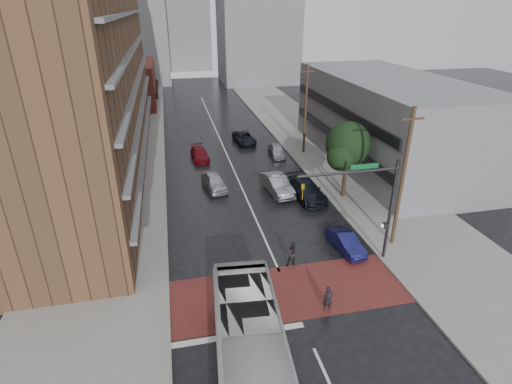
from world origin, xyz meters
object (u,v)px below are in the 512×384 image
suv_travel (244,138)px  car_parked_far (277,150)px  pedestrian_b (293,254)px  car_travel_b (277,185)px  transit_bus (254,373)px  car_parked_near (346,242)px  pedestrian_a (328,299)px  car_travel_c (200,154)px  car_parked_mid (306,190)px  car_travel_a (214,182)px

suv_travel → car_parked_far: bearing=-67.8°
car_parked_far → suv_travel: bearing=120.5°
car_parked_far → pedestrian_b: bearing=-98.8°
pedestrian_b → car_travel_b: (1.93, 11.16, -0.07)m
car_travel_b → suv_travel: car_travel_b is taller
transit_bus → car_parked_near: 13.53m
pedestrian_a → car_parked_far: pedestrian_a is taller
pedestrian_b → car_parked_far: bearing=78.5°
transit_bus → suv_travel: bearing=84.8°
car_travel_c → car_parked_near: bearing=-71.7°
car_travel_b → suv_travel: size_ratio=1.03×
suv_travel → car_parked_far: size_ratio=1.22×
car_parked_mid → car_parked_near: bearing=-96.5°
car_travel_b → pedestrian_b: bearing=-106.7°
car_travel_b → car_parked_mid: size_ratio=0.91×
car_travel_b → suv_travel: 14.99m
car_travel_a → car_parked_far: (8.08, 7.52, -0.06)m
car_travel_b → car_travel_c: car_travel_b is taller
pedestrian_a → car_parked_mid: (3.51, 14.05, -0.00)m
car_travel_c → car_travel_a: bearing=-89.7°
car_travel_a → car_travel_b: (5.54, -2.10, 0.08)m
car_travel_a → car_parked_near: car_travel_a is taller
car_travel_a → car_parked_near: size_ratio=1.15×
car_travel_b → car_parked_far: size_ratio=1.25×
pedestrian_b → car_travel_b: 11.33m
car_parked_near → pedestrian_b: bearing=-173.7°
pedestrian_b → car_parked_mid: (4.15, 9.55, -0.09)m
pedestrian_b → car_parked_far: (4.48, 20.78, -0.21)m
transit_bus → pedestrian_b: transit_bus is taller
transit_bus → car_parked_mid: 20.76m
car_travel_c → car_parked_near: 22.09m
car_travel_a → car_parked_near: bearing=-66.9°
transit_bus → car_parked_far: size_ratio=3.22×
pedestrian_b → car_travel_a: bearing=105.9°
pedestrian_a → car_travel_c: (-4.86, 25.95, -0.16)m
pedestrian_b → car_travel_b: size_ratio=0.36×
pedestrian_b → car_travel_b: pedestrian_b is taller
pedestrian_b → car_travel_c: (-4.22, 21.45, -0.25)m
transit_bus → car_travel_b: size_ratio=2.57×
pedestrian_b → suv_travel: size_ratio=0.37×
transit_bus → car_parked_near: (8.76, 10.25, -1.14)m
transit_bus → pedestrian_b: 10.37m
car_parked_near → transit_bus: bearing=-137.8°
car_travel_a → car_parked_far: car_travel_a is taller
car_travel_a → car_parked_mid: 8.60m
car_travel_a → car_travel_c: (-0.61, 8.19, -0.10)m
car_travel_b → car_parked_mid: bearing=-43.0°
pedestrian_a → pedestrian_b: (-0.64, 4.50, 0.09)m
transit_bus → pedestrian_a: bearing=47.0°
transit_bus → suv_travel: size_ratio=2.65×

